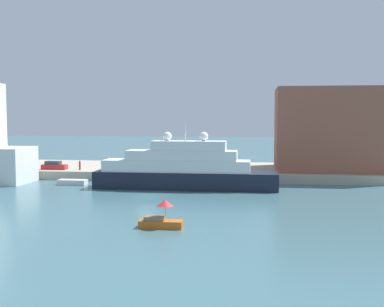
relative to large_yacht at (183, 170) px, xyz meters
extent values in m
plane|color=#3D6670|center=(-4.01, -8.44, -3.00)|extent=(400.00, 400.00, 0.00)
cube|color=#ADA38E|center=(-4.01, 18.56, -2.23)|extent=(110.00, 22.01, 1.54)
cube|color=black|center=(0.39, 0.00, -1.65)|extent=(28.62, 4.88, 2.69)
cube|color=white|center=(-1.04, 0.00, 0.60)|extent=(22.89, 4.49, 1.81)
cube|color=white|center=(-0.18, 0.00, 2.26)|extent=(17.17, 4.10, 1.52)
cube|color=white|center=(0.97, 0.00, 3.77)|extent=(11.45, 3.71, 1.49)
cylinder|color=silver|center=(0.39, 0.00, 5.98)|extent=(0.16, 0.16, 2.94)
sphere|color=white|center=(3.26, 0.00, 5.21)|extent=(1.40, 1.40, 1.40)
sphere|color=white|center=(-2.47, 0.00, 5.21)|extent=(1.40, 1.40, 1.40)
cube|color=#C66019|center=(1.83, -27.09, -2.61)|extent=(4.44, 1.60, 0.77)
cube|color=#8C6647|center=(1.16, -27.09, -2.02)|extent=(1.95, 1.28, 0.42)
cylinder|color=#B2B2B2|center=(2.27, -27.09, -1.48)|extent=(0.06, 0.06, 1.50)
cone|color=red|center=(2.27, -27.09, -0.43)|extent=(1.71, 1.71, 0.60)
cube|color=silver|center=(-18.81, 2.13, -2.57)|extent=(4.64, 1.94, 0.86)
cube|color=#93513D|center=(25.15, 17.27, 5.98)|extent=(20.70, 15.71, 14.87)
cube|color=#B21E1E|center=(-25.56, 10.74, -1.01)|extent=(4.55, 1.77, 0.89)
cube|color=#262D33|center=(-25.78, 10.74, -0.25)|extent=(2.73, 1.59, 0.64)
cylinder|color=maroon|center=(-20.63, 10.57, -0.70)|extent=(0.36, 0.36, 1.52)
sphere|color=tan|center=(-20.63, 10.57, 0.18)|extent=(0.24, 0.24, 0.24)
cylinder|color=black|center=(-4.43, 9.27, -1.08)|extent=(0.36, 0.36, 0.75)
camera|label=1|loc=(11.52, -76.19, 8.41)|focal=46.56mm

